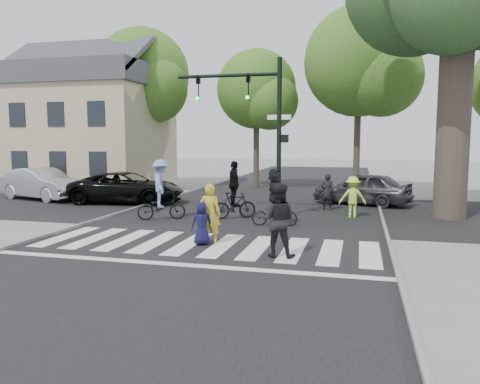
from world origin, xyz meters
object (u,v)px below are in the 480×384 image
Objects in this scene: car_suv at (127,188)px; car_silver at (42,184)px; cyclist_right at (275,200)px; pedestrian_woman at (210,214)px; pedestrian_adult at (278,220)px; traffic_signal at (257,115)px; cyclist_left at (161,194)px; pedestrian_child at (202,224)px; car_grey at (362,188)px; cyclist_mid at (234,195)px.

car_silver is (-4.74, 0.16, 0.05)m from car_suv.
cyclist_right is 13.12m from car_silver.
car_suv is at bearing -49.43° from pedestrian_woman.
car_silver is (-11.13, 7.34, -0.08)m from pedestrian_woman.
car_suv is at bearing 152.43° from cyclist_right.
pedestrian_adult is 0.40× the size of car_silver.
traffic_signal reaches higher than cyclist_left.
cyclist_left is at bearing -75.65° from pedestrian_child.
cyclist_left is at bearing -153.03° from traffic_signal.
car_grey is (2.08, 10.43, -0.20)m from pedestrian_adult.
pedestrian_adult is at bearing 152.84° from pedestrian_woman.
car_silver is (-8.15, 4.01, -0.19)m from cyclist_left.
car_suv is 1.10× the size of car_silver.
cyclist_mid is 0.46× the size of car_silver.
cyclist_right is 8.69m from car_suv.
car_grey is at bearing -83.92° from car_suv.
cyclist_left reaches higher than car_grey.
car_grey is at bearing 40.04° from cyclist_left.
traffic_signal is at bearing 119.23° from cyclist_right.
cyclist_mid is (-0.27, 4.51, 0.28)m from pedestrian_child.
pedestrian_adult is 4.28m from cyclist_right.
cyclist_right is 0.38× the size of car_suv.
cyclist_right reaches higher than car_silver.
cyclist_mid is at bearing -24.26° from car_grey.
cyclist_mid is at bearing -89.47° from car_silver.
traffic_signal reaches higher than car_grey.
cyclist_right is (-0.84, 4.20, -0.05)m from pedestrian_adult.
traffic_signal reaches higher than pedestrian_child.
car_silver is at bearing -34.51° from pedestrian_woman.
car_silver is at bearing -64.54° from car_grey.
car_grey reaches higher than car_suv.
car_suv is 1.20× the size of car_grey.
cyclist_mid reaches higher than pedestrian_child.
cyclist_right is at bearing -136.89° from pedestrian_child.
cyclist_right is at bearing -2.34° from cyclist_left.
traffic_signal is at bearing 46.65° from cyclist_mid.
pedestrian_adult is at bearing 6.56° from car_grey.
cyclist_left is 4.29m from cyclist_right.
traffic_signal reaches higher than car_silver.
traffic_signal is 2.76× the size of cyclist_mid.
pedestrian_adult is 10.64m from car_grey.
cyclist_left is 1.13× the size of cyclist_right.
cyclist_left is 0.51× the size of car_grey.
cyclist_mid is (2.55, 0.91, -0.08)m from cyclist_left.
pedestrian_woman is at bearing -6.40° from car_grey.
car_silver is 15.49m from car_grey.
car_grey is (4.65, 5.14, -0.15)m from cyclist_mid.
traffic_signal is 3.19× the size of pedestrian_adult.
traffic_signal is at bearing -84.97° from car_silver.
cyclist_left is (-3.26, -1.66, -2.93)m from traffic_signal.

